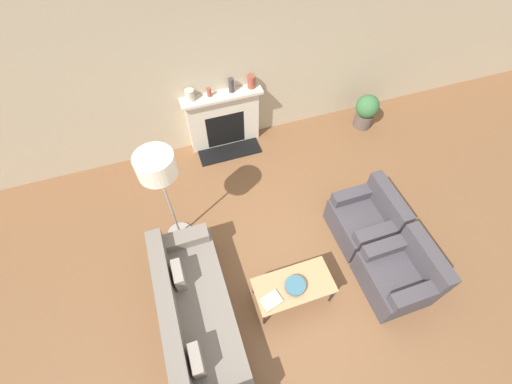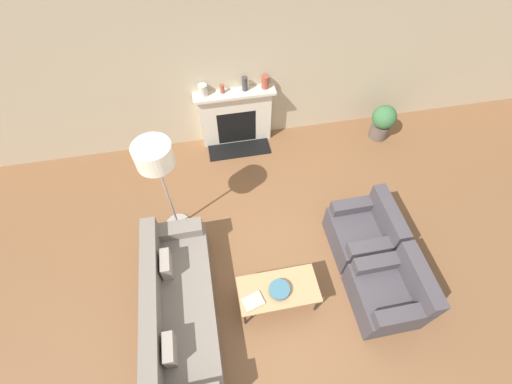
{
  "view_description": "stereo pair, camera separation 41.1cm",
  "coord_description": "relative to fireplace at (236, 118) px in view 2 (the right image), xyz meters",
  "views": [
    {
      "loc": [
        -1.12,
        -1.52,
        4.59
      ],
      "look_at": [
        -0.16,
        1.35,
        0.45
      ],
      "focal_mm": 24.0,
      "sensor_mm": 36.0,
      "label": 1
    },
    {
      "loc": [
        -0.72,
        -1.63,
        4.59
      ],
      "look_at": [
        -0.16,
        1.35,
        0.45
      ],
      "focal_mm": 24.0,
      "sensor_mm": 36.0,
      "label": 2
    }
  ],
  "objects": [
    {
      "name": "coffee_table",
      "position": [
        0.06,
        -3.1,
        -0.15
      ],
      "size": [
        1.01,
        0.51,
        0.41
      ],
      "color": "tan",
      "rests_on": "ground_plane"
    },
    {
      "name": "fireplace",
      "position": [
        0.0,
        0.0,
        0.0
      ],
      "size": [
        1.35,
        0.59,
        1.08
      ],
      "color": "beige",
      "rests_on": "ground_plane"
    },
    {
      "name": "mantel_vase_right",
      "position": [
        0.52,
        0.01,
        0.66
      ],
      "size": [
        0.13,
        0.13,
        0.21
      ],
      "color": "brown",
      "rests_on": "fireplace"
    },
    {
      "name": "mantel_vase_left",
      "position": [
        -0.5,
        0.01,
        0.65
      ],
      "size": [
        0.15,
        0.15,
        0.19
      ],
      "color": "beige",
      "rests_on": "fireplace"
    },
    {
      "name": "couch",
      "position": [
        -1.22,
        -3.08,
        -0.25
      ],
      "size": [
        0.82,
        2.28,
        0.74
      ],
      "rotation": [
        0.0,
        0.0,
        1.57
      ],
      "color": "slate",
      "rests_on": "ground_plane"
    },
    {
      "name": "floor_lamp",
      "position": [
        -1.19,
        -1.67,
        0.97
      ],
      "size": [
        0.47,
        0.47,
        1.76
      ],
      "color": "gray",
      "rests_on": "ground_plane"
    },
    {
      "name": "ground_plane",
      "position": [
        0.21,
        -2.95,
        -0.53
      ],
      "size": [
        18.0,
        18.0,
        0.0
      ],
      "primitive_type": "plane",
      "color": "brown"
    },
    {
      "name": "potted_plant",
      "position": [
        2.62,
        -0.4,
        -0.16
      ],
      "size": [
        0.43,
        0.43,
        0.68
      ],
      "color": "brown",
      "rests_on": "ground_plane"
    },
    {
      "name": "book",
      "position": [
        -0.28,
        -3.2,
        -0.11
      ],
      "size": [
        0.29,
        0.24,
        0.02
      ],
      "rotation": [
        0.0,
        0.0,
        0.26
      ],
      "color": "#B2A893",
      "rests_on": "coffee_table"
    },
    {
      "name": "armchair_near",
      "position": [
        1.45,
        -3.39,
        -0.21
      ],
      "size": [
        0.79,
        0.85,
        0.84
      ],
      "rotation": [
        0.0,
        0.0,
        -1.57
      ],
      "color": "#423D42",
      "rests_on": "ground_plane"
    },
    {
      "name": "mantel_vase_center_right",
      "position": [
        0.18,
        0.01,
        0.67
      ],
      "size": [
        0.09,
        0.09,
        0.24
      ],
      "color": "#3D383D",
      "rests_on": "fireplace"
    },
    {
      "name": "bowl",
      "position": [
        0.06,
        -3.13,
        -0.07
      ],
      "size": [
        0.26,
        0.26,
        0.08
      ],
      "color": "#38667A",
      "rests_on": "coffee_table"
    },
    {
      "name": "mantel_vase_center_left",
      "position": [
        -0.19,
        0.01,
        0.63
      ],
      "size": [
        0.07,
        0.07,
        0.15
      ],
      "color": "brown",
      "rests_on": "fireplace"
    },
    {
      "name": "armchair_far",
      "position": [
        1.45,
        -2.49,
        -0.21
      ],
      "size": [
        0.79,
        0.85,
        0.84
      ],
      "rotation": [
        0.0,
        0.0,
        -1.57
      ],
      "color": "#423D42",
      "rests_on": "ground_plane"
    },
    {
      "name": "wall_back",
      "position": [
        0.21,
        0.14,
        0.92
      ],
      "size": [
        18.0,
        0.06,
        2.9
      ],
      "color": "#BCAD8E",
      "rests_on": "ground_plane"
    }
  ]
}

